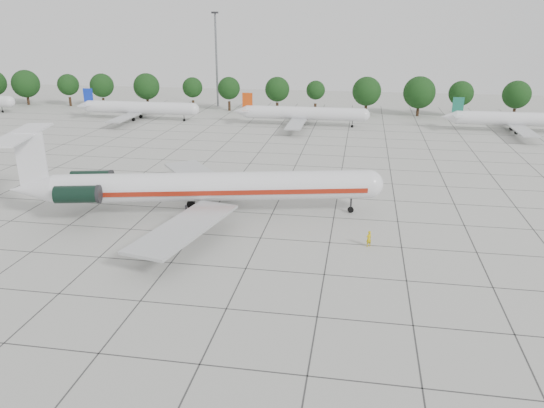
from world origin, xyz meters
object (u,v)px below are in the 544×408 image
object	(u,v)px
ground_crew	(369,239)
bg_airliner_d	(519,119)
bg_airliner_c	(303,114)
floodlight_mast	(216,54)
main_airliner	(193,187)
bg_airliner_b	(139,108)

from	to	relation	value
ground_crew	bg_airliner_d	bearing A→B (deg)	-153.14
bg_airliner_c	bg_airliner_d	size ratio (longest dim) A/B	1.00
bg_airliner_c	floodlight_mast	distance (m)	38.77
bg_airliner_d	floodlight_mast	size ratio (longest dim) A/B	1.11
bg_airliner_c	ground_crew	bearing A→B (deg)	-77.43
bg_airliner_d	floodlight_mast	bearing A→B (deg)	161.99
bg_airliner_c	bg_airliner_d	world-z (taller)	same
main_airliner	ground_crew	bearing A→B (deg)	-28.14
bg_airliner_b	bg_airliner_c	distance (m)	40.80
main_airliner	bg_airliner_d	xyz separation A→B (m)	(54.77, 61.80, -1.00)
bg_airliner_b	ground_crew	bearing A→B (deg)	-50.78
ground_crew	bg_airliner_c	bearing A→B (deg)	-114.91
ground_crew	bg_airliner_c	distance (m)	68.94
ground_crew	floodlight_mast	world-z (taller)	floodlight_mast
bg_airliner_b	bg_airliner_d	distance (m)	88.41
bg_airliner_b	main_airliner	bearing A→B (deg)	-61.60
main_airliner	bg_airliner_c	xyz separation A→B (m)	(7.13, 61.14, -1.00)
main_airliner	bg_airliner_d	world-z (taller)	main_airliner
ground_crew	bg_airliner_b	world-z (taller)	bg_airliner_b
floodlight_mast	bg_airliner_d	bearing A→B (deg)	-18.01
bg_airliner_b	floodlight_mast	bearing A→B (deg)	60.68
floodlight_mast	bg_airliner_c	bearing A→B (deg)	-42.47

